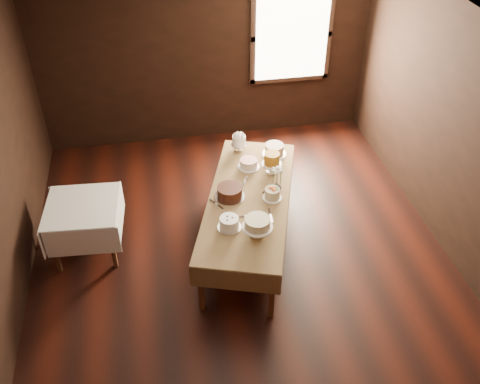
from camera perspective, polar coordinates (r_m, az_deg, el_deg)
name	(u,v)px	position (r m, az deg, el deg)	size (l,w,h in m)	color
floor	(243,264)	(6.38, 0.33, -7.83)	(5.00, 6.00, 0.01)	black
ceiling	(244,40)	(4.79, 0.46, 16.20)	(5.00, 6.00, 0.01)	beige
wall_back	(205,54)	(8.06, -3.78, 14.73)	(5.00, 0.02, 2.80)	black
wall_right	(464,146)	(6.36, 23.19, 4.66)	(0.02, 6.00, 2.80)	black
window	(292,37)	(8.18, 5.67, 16.48)	(1.10, 0.05, 1.30)	#FFEABF
display_table	(249,201)	(6.19, 0.99, -0.94)	(1.63, 2.56, 0.74)	#472613
side_table	(82,211)	(6.42, -16.79, -1.98)	(0.90, 0.90, 0.70)	#472613
cake_meringue	(239,143)	(6.91, -0.11, 5.31)	(0.22, 0.22, 0.23)	silver
cake_speckled	(274,150)	(6.86, 3.76, 4.60)	(0.32, 0.32, 0.15)	white
cake_lattice	(249,164)	(6.61, 0.96, 3.06)	(0.30, 0.30, 0.10)	white
cake_caramel	(272,164)	(6.50, 3.47, 3.07)	(0.25, 0.25, 0.29)	white
cake_chocolate	(230,192)	(6.12, -1.13, -0.03)	(0.36, 0.36, 0.14)	silver
cake_flowers	(272,194)	(6.11, 3.54, -0.21)	(0.23, 0.23, 0.14)	white
cake_swirl	(229,223)	(5.71, -1.18, -3.41)	(0.27, 0.27, 0.14)	silver
cake_cream	(257,227)	(5.59, 1.89, -3.88)	(0.37, 0.37, 0.24)	white
cake_server_a	(251,215)	(5.90, 1.18, -2.52)	(0.24, 0.03, 0.01)	silver
cake_server_b	(271,218)	(5.87, 3.42, -2.84)	(0.24, 0.03, 0.01)	silver
cake_server_c	(246,180)	(6.43, 0.62, 1.37)	(0.24, 0.03, 0.01)	silver
cake_server_d	(271,186)	(6.32, 3.42, 0.60)	(0.24, 0.03, 0.01)	silver
cake_server_e	(219,206)	(6.03, -2.29, -1.52)	(0.24, 0.03, 0.01)	silver
flower_vase	(276,187)	(6.23, 3.99, 0.58)	(0.12, 0.12, 0.12)	#2D2823
flower_bouquet	(277,174)	(6.12, 4.06, 1.92)	(0.14, 0.14, 0.20)	white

